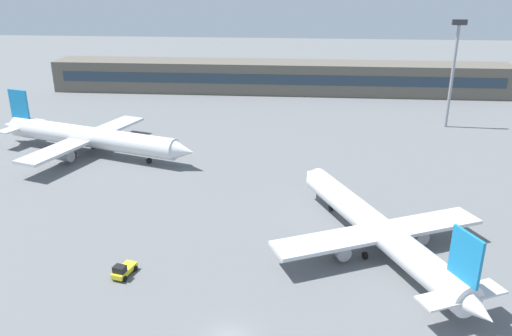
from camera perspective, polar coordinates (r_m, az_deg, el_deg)
name	(u,v)px	position (r m, az deg, el deg)	size (l,w,h in m)	color
ground_plane	(260,184)	(89.23, 0.45, -1.81)	(400.00, 400.00, 0.00)	slate
terminal_building	(279,77)	(156.53, 2.51, 9.98)	(134.07, 12.13, 9.00)	#5B564C
airplane_near	(375,226)	(70.10, 12.93, -6.27)	(28.42, 39.42, 10.39)	silver
airplane_mid	(92,137)	(107.60, -17.67, 3.22)	(45.22, 32.27, 11.51)	silver
baggage_tug_yellow	(123,270)	(65.57, -14.43, -10.86)	(2.52, 3.86, 1.75)	yellow
floodlight_tower_west	(454,66)	(126.87, 20.94, 10.44)	(3.20, 0.80, 24.39)	gray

